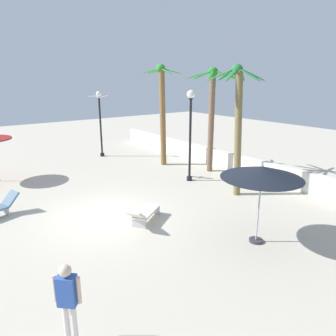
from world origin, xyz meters
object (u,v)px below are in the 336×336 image
Objects in this scene: palm_tree_1 at (238,117)px; lounge_chair_1 at (144,213)px; seagull_0 at (99,96)px; lamp_post_0 at (100,118)px; palm_tree_2 at (212,107)px; guest_0 at (68,296)px; patio_umbrella_2 at (262,173)px; lamp_post_1 at (190,123)px; palm_tree_0 at (162,105)px.

lounge_chair_1 is (0.19, -4.98, -3.10)m from palm_tree_1.
seagull_0 is at bearing 168.29° from lounge_chair_1.
lounge_chair_1 is (10.31, -3.23, -2.15)m from lamp_post_0.
palm_tree_1 is 1.00× the size of palm_tree_2.
seagull_0 is (4.42, -2.00, 1.67)m from lamp_post_0.
palm_tree_2 is 3.24× the size of guest_0.
patio_umbrella_2 is 1.48× the size of guest_0.
seagull_0 is (-5.71, -3.75, 0.72)m from palm_tree_1.
palm_tree_1 is 1.25× the size of lamp_post_1.
palm_tree_0 is 1.04× the size of palm_tree_1.
palm_tree_0 is 1.04× the size of palm_tree_2.
palm_tree_0 is at bearing 27.12° from lamp_post_0.
palm_tree_0 is 13.81m from guest_0.
palm_tree_0 is at bearing -155.39° from palm_tree_2.
guest_0 is at bearing -86.76° from patio_umbrella_2.
palm_tree_0 is at bearing 161.86° from patio_umbrella_2.
patio_umbrella_2 is 10.10m from palm_tree_0.
palm_tree_1 is 10.32m from lamp_post_0.
lamp_post_0 is 2.29× the size of lounge_chair_1.
palm_tree_0 reaches higher than lounge_chair_1.
seagull_0 is (-3.09, -3.34, 1.24)m from lamp_post_1.
seagull_0 reaches higher than lounge_chair_1.
palm_tree_2 reaches higher than lounge_chair_1.
palm_tree_1 is 10.07m from guest_0.
palm_tree_2 is at bearing 146.80° from patio_umbrella_2.
palm_tree_0 reaches higher than palm_tree_1.
seagull_0 is (-5.90, 1.22, 3.82)m from lounge_chair_1.
lamp_post_1 is 10.90m from guest_0.
palm_tree_1 is at bearing 113.10° from guest_0.
palm_tree_2 is at bearing 153.49° from palm_tree_1.
lamp_post_0 is (-4.08, -2.09, -1.02)m from palm_tree_0.
patio_umbrella_2 is 0.46× the size of palm_tree_1.
palm_tree_1 is 3.63m from palm_tree_2.
lamp_post_1 is at bearing -12.34° from palm_tree_0.
guest_0 is (13.96, -7.23, -1.48)m from lamp_post_0.
palm_tree_2 is 1.32× the size of lamp_post_0.
palm_tree_0 is 1.29× the size of lamp_post_1.
palm_tree_1 is at bearing 9.81° from lamp_post_0.
guest_0 is (3.65, -4.01, 0.67)m from lounge_chair_1.
patio_umbrella_2 is at bearing 33.64° from lounge_chair_1.
palm_tree_0 reaches higher than guest_0.
lamp_post_1 is at bearing 126.97° from guest_0.
palm_tree_0 is 6.06m from palm_tree_1.
palm_tree_2 is 8.09m from lounge_chair_1.
palm_tree_1 is at bearing 8.91° from lamp_post_1.
guest_0 is at bearing -28.72° from seagull_0.
lamp_post_1 is at bearing -171.09° from palm_tree_1.
lamp_post_1 is (-2.62, -0.41, -0.53)m from palm_tree_1.
lounge_chair_1 is (2.81, -4.57, -2.58)m from lamp_post_1.
patio_umbrella_2 is 4.41m from lounge_chair_1.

